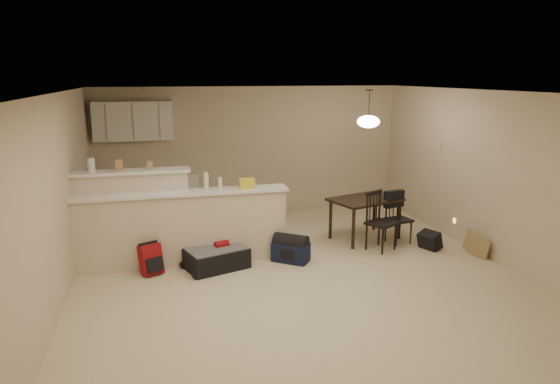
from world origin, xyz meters
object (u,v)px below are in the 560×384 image
object	(u,v)px
dining_table	(365,203)
navy_duffel	(291,252)
pendant_lamp	(368,121)
dining_chair_near	(381,222)
dining_chair_far	(399,218)
red_backpack	(151,259)
suitcase	(217,258)
black_daypack	(430,241)

from	to	relation	value
dining_table	navy_duffel	distance (m)	1.71
pendant_lamp	dining_chair_near	world-z (taller)	pendant_lamp
dining_chair_far	red_backpack	world-z (taller)	dining_chair_far
suitcase	dining_chair_far	bearing A→B (deg)	-11.18
black_daypack	dining_chair_far	bearing A→B (deg)	16.74
red_backpack	dining_chair_near	bearing A→B (deg)	-23.38
dining_chair_far	pendant_lamp	bearing A→B (deg)	132.94
dining_table	navy_duffel	world-z (taller)	dining_table
black_daypack	pendant_lamp	bearing A→B (deg)	24.32
dining_table	red_backpack	xyz separation A→B (m)	(-3.50, -0.72, -0.41)
navy_duffel	dining_chair_near	bearing A→B (deg)	42.61
pendant_lamp	black_daypack	xyz separation A→B (m)	(0.81, -0.74, -1.85)
dining_table	dining_chair_far	bearing A→B (deg)	-52.58
red_backpack	black_daypack	bearing A→B (deg)	-25.96
suitcase	black_daypack	xyz separation A→B (m)	(3.40, -0.02, -0.00)
dining_table	red_backpack	distance (m)	3.60
pendant_lamp	navy_duffel	xyz separation A→B (m)	(-1.48, -0.72, -1.85)
dining_chair_far	red_backpack	size ratio (longest dim) A/B	1.96
dining_table	black_daypack	world-z (taller)	dining_table
pendant_lamp	black_daypack	distance (m)	2.15
dining_chair_near	red_backpack	xyz separation A→B (m)	(-3.54, -0.14, -0.25)
dining_table	navy_duffel	bearing A→B (deg)	-171.60
pendant_lamp	red_backpack	xyz separation A→B (m)	(-3.50, -0.72, -1.78)
pendant_lamp	dining_chair_far	distance (m)	1.67
dining_table	dining_chair_near	bearing A→B (deg)	-103.89
dining_chair_near	suitcase	bearing A→B (deg)	153.85
red_backpack	dining_table	bearing A→B (deg)	-14.11
black_daypack	suitcase	bearing A→B (deg)	66.30
dining_chair_near	black_daypack	distance (m)	0.86
navy_duffel	red_backpack	bearing A→B (deg)	-142.82
pendant_lamp	suitcase	size ratio (longest dim) A/B	0.73
dining_chair_far	suitcase	bearing A→B (deg)	175.36
dining_chair_near	navy_duffel	xyz separation A→B (m)	(-1.52, -0.14, -0.32)
dining_chair_far	black_daypack	size ratio (longest dim) A/B	2.67
pendant_lamp	red_backpack	size ratio (longest dim) A/B	1.45
dining_chair_far	suitcase	world-z (taller)	dining_chair_far
dining_chair_near	dining_chair_far	xyz separation A→B (m)	(0.43, 0.25, -0.05)
pendant_lamp	dining_chair_far	size ratio (longest dim) A/B	0.74
dining_table	navy_duffel	xyz separation A→B (m)	(-1.48, -0.72, -0.47)
dining_chair_near	dining_table	bearing A→B (deg)	64.30
pendant_lamp	suitcase	world-z (taller)	pendant_lamp
dining_table	red_backpack	size ratio (longest dim) A/B	3.05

